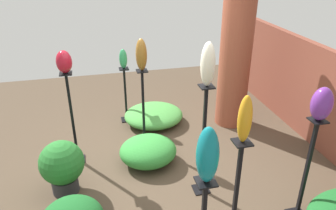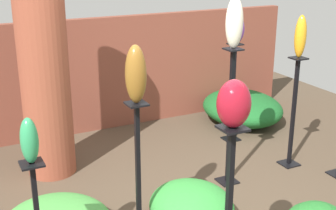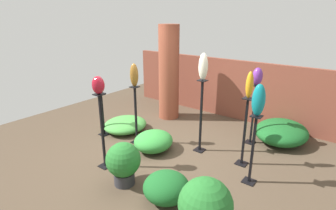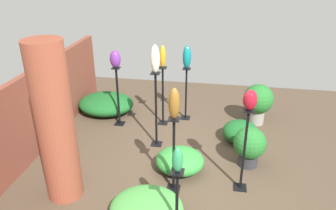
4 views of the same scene
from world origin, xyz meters
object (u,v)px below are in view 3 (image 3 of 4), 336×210
at_px(pedestal_jade, 103,116).
at_px(pedestal_violet, 253,117).
at_px(art_vase_ivory, 203,67).
at_px(potted_plant_back_center, 205,208).
at_px(brick_pillar, 169,73).
at_px(pedestal_teal, 252,153).
at_px(potted_plant_mid_left, 123,162).
at_px(art_vase_amber, 250,85).
at_px(art_vase_violet, 257,76).
at_px(pedestal_bronze, 136,118).
at_px(art_vase_ruby, 98,85).
at_px(pedestal_ivory, 201,119).
at_px(art_vase_jade, 100,86).
at_px(pedestal_ruby, 103,135).
at_px(pedestal_amber, 244,135).
at_px(art_vase_teal, 259,100).
at_px(art_vase_bronze, 134,75).

relative_size(pedestal_jade, pedestal_violet, 0.77).
distance_m(art_vase_ivory, potted_plant_back_center, 2.59).
bearing_deg(art_vase_ivory, potted_plant_back_center, -57.80).
relative_size(brick_pillar, art_vase_ivory, 4.80).
bearing_deg(pedestal_teal, potted_plant_mid_left, -141.16).
xyz_separation_m(art_vase_amber, potted_plant_mid_left, (-1.27, -1.73, -1.09)).
bearing_deg(art_vase_amber, art_vase_ivory, -177.77).
distance_m(potted_plant_back_center, potted_plant_mid_left, 1.64).
bearing_deg(art_vase_violet, pedestal_bronze, -142.75).
xyz_separation_m(pedestal_teal, art_vase_ruby, (-2.24, -1.13, 0.98)).
height_order(pedestal_ivory, art_vase_jade, pedestal_ivory).
bearing_deg(brick_pillar, pedestal_ivory, -33.92).
bearing_deg(art_vase_ruby, pedestal_violet, 55.28).
relative_size(pedestal_bronze, art_vase_amber, 2.72).
height_order(pedestal_ruby, art_vase_jade, pedestal_ruby).
distance_m(brick_pillar, pedestal_ivory, 2.02).
height_order(pedestal_teal, pedestal_violet, pedestal_violet).
distance_m(art_vase_ivory, potted_plant_mid_left, 2.17).
xyz_separation_m(pedestal_amber, art_vase_amber, (0.00, 0.00, 0.91)).
distance_m(pedestal_violet, art_vase_ruby, 3.18).
distance_m(art_vase_jade, potted_plant_back_center, 3.62).
relative_size(pedestal_ivory, potted_plant_mid_left, 2.03).
relative_size(pedestal_bronze, pedestal_amber, 0.98).
bearing_deg(potted_plant_back_center, brick_pillar, 133.15).
height_order(art_vase_violet, potted_plant_mid_left, art_vase_violet).
distance_m(brick_pillar, pedestal_ruby, 2.76).
distance_m(pedestal_ruby, potted_plant_mid_left, 0.71).
bearing_deg(pedestal_ruby, brick_pillar, 102.22).
bearing_deg(pedestal_teal, pedestal_amber, 125.23).
xyz_separation_m(pedestal_bronze, pedestal_teal, (2.44, 0.10, -0.04)).
height_order(art_vase_amber, potted_plant_mid_left, art_vase_amber).
xyz_separation_m(pedestal_ruby, art_vase_violet, (1.73, 2.50, 0.82)).
distance_m(pedestal_jade, pedestal_teal, 3.32).
distance_m(pedestal_ivory, art_vase_teal, 1.46).
height_order(pedestal_amber, art_vase_ruby, art_vase_ruby).
bearing_deg(art_vase_bronze, pedestal_ruby, -78.88).
xyz_separation_m(pedestal_ruby, art_vase_jade, (-1.07, 0.85, 0.52)).
relative_size(pedestal_jade, pedestal_ivory, 0.68).
height_order(brick_pillar, art_vase_ivory, brick_pillar).
height_order(brick_pillar, potted_plant_back_center, brick_pillar).
xyz_separation_m(pedestal_teal, art_vase_teal, (0.00, 0.00, 0.88)).
relative_size(pedestal_bronze, pedestal_ruby, 0.91).
relative_size(pedestal_teal, potted_plant_mid_left, 1.62).
xyz_separation_m(pedestal_ruby, art_vase_bronze, (-0.20, 1.03, 0.84)).
bearing_deg(pedestal_ruby, pedestal_bronze, 101.12).
distance_m(pedestal_amber, art_vase_ruby, 2.66).
distance_m(pedestal_jade, potted_plant_mid_left, 1.99).
bearing_deg(pedestal_violet, potted_plant_back_center, -79.42).
xyz_separation_m(pedestal_amber, art_vase_bronze, (-2.12, -0.55, 0.89)).
bearing_deg(art_vase_ivory, pedestal_bronze, -157.41).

